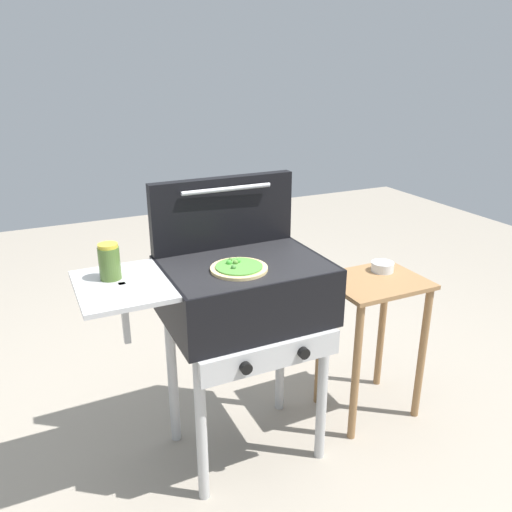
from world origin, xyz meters
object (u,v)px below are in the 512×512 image
at_px(grill, 242,297).
at_px(topping_bowl_near, 382,267).
at_px(sauce_jar, 109,262).
at_px(pizza_veggie, 239,268).
at_px(prep_table, 373,318).

height_order(grill, topping_bowl_near, grill).
xyz_separation_m(grill, sauce_jar, (-0.49, 0.07, 0.21)).
bearing_deg(pizza_veggie, topping_bowl_near, 9.36).
xyz_separation_m(grill, pizza_veggie, (-0.04, -0.06, 0.15)).
relative_size(prep_table, topping_bowl_near, 6.61).
height_order(sauce_jar, topping_bowl_near, sauce_jar).
distance_m(prep_table, topping_bowl_near, 0.25).
distance_m(grill, sauce_jar, 0.54).
height_order(prep_table, topping_bowl_near, topping_bowl_near).
distance_m(grill, pizza_veggie, 0.17).
relative_size(grill, sauce_jar, 7.16).
bearing_deg(prep_table, grill, -179.63).
height_order(pizza_veggie, prep_table, pizza_veggie).
height_order(pizza_veggie, topping_bowl_near, pizza_veggie).
relative_size(grill, topping_bowl_near, 8.98).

